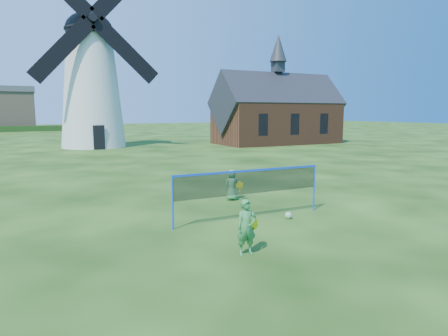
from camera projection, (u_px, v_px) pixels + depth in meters
ground at (225, 217)px, 12.47m from camera, size 220.00×220.00×0.00m
windmill at (91, 81)px, 36.98m from camera, size 11.56×5.91×17.18m
chapel at (277, 113)px, 42.03m from camera, size 13.35×6.47×11.29m
badminton_net at (250, 183)px, 12.14m from camera, size 5.05×0.05×1.55m
player_girl at (247, 227)px, 9.14m from camera, size 0.68×0.38×1.30m
player_boy at (232, 185)px, 14.88m from camera, size 0.68×0.49×1.16m
play_ball at (288, 215)px, 12.29m from camera, size 0.22×0.22×0.22m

